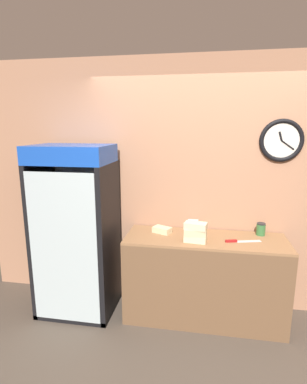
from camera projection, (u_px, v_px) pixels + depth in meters
ground_plane at (201, 379)px, 2.40m from camera, size 14.00×14.00×0.00m
wall_back at (208, 186)px, 3.22m from camera, size 5.20×0.10×2.70m
prep_counter at (204, 278)px, 3.11m from camera, size 1.61×0.56×0.89m
beverage_cooler at (78, 221)px, 3.21m from camera, size 0.79×0.65×1.81m
sandwich_stack_bottom at (195, 238)px, 2.91m from camera, size 0.22×0.14×0.06m
sandwich_stack_middle at (195, 232)px, 2.89m from camera, size 0.22×0.14×0.06m
sandwich_stack_top at (196, 226)px, 2.88m from camera, size 0.23×0.16×0.06m
sandwich_flat_left at (162, 230)px, 3.15m from camera, size 0.22×0.18×0.06m
chefs_knife at (238, 241)px, 2.91m from camera, size 0.35×0.12×0.02m
condiment_jar at (261, 229)px, 3.08m from camera, size 0.09×0.09×0.13m
napkin_dispenser at (193, 226)px, 3.19m from camera, size 0.11×0.09×0.12m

